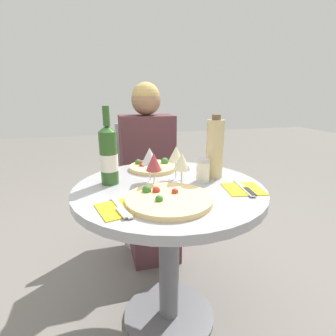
{
  "coord_description": "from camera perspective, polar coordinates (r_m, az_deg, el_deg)",
  "views": [
    {
      "loc": [
        -0.29,
        -1.02,
        1.09
      ],
      "look_at": [
        -0.02,
        -0.06,
        0.8
      ],
      "focal_mm": 28.0,
      "sensor_mm": 36.0,
      "label": 1
    }
  ],
  "objects": [
    {
      "name": "sugar_shaker",
      "position": [
        1.18,
        7.61,
        -0.49
      ],
      "size": [
        0.06,
        0.06,
        0.1
      ],
      "color": "silver",
      "rests_on": "dining_table"
    },
    {
      "name": "pizza_small_far",
      "position": [
        1.37,
        -3.32,
        0.36
      ],
      "size": [
        0.25,
        0.25,
        0.05
      ],
      "color": "#E5C17F",
      "rests_on": "dining_table"
    },
    {
      "name": "wine_glass_back_right",
      "position": [
        1.18,
        1.74,
        2.88
      ],
      "size": [
        0.07,
        0.07,
        0.15
      ],
      "color": "silver",
      "rests_on": "dining_table"
    },
    {
      "name": "seated_diner",
      "position": [
        1.79,
        -3.99,
        -2.31
      ],
      "size": [
        0.36,
        0.44,
        1.15
      ],
      "rotation": [
        0.0,
        0.0,
        3.14
      ],
      "color": "#512D33",
      "rests_on": "ground_plane"
    },
    {
      "name": "wine_bottle",
      "position": [
        1.15,
        -12.79,
        2.69
      ],
      "size": [
        0.08,
        0.08,
        0.34
      ],
      "color": "#2D5623",
      "rests_on": "dining_table"
    },
    {
      "name": "wine_glass_back_left",
      "position": [
        1.15,
        -4.01,
        2.47
      ],
      "size": [
        0.08,
        0.08,
        0.16
      ],
      "color": "silver",
      "rests_on": "dining_table"
    },
    {
      "name": "ground_plane",
      "position": [
        1.52,
        0.21,
        -29.54
      ],
      "size": [
        12.0,
        12.0,
        0.0
      ],
      "primitive_type": "plane",
      "color": "slate",
      "rests_on": "ground"
    },
    {
      "name": "tall_carafe",
      "position": [
        1.23,
        10.17,
        4.2
      ],
      "size": [
        0.08,
        0.08,
        0.29
      ],
      "color": "tan",
      "rests_on": "dining_table"
    },
    {
      "name": "place_setting_left",
      "position": [
        0.93,
        -10.2,
        -8.64
      ],
      "size": [
        0.18,
        0.19,
        0.01
      ],
      "color": "yellow",
      "rests_on": "dining_table"
    },
    {
      "name": "wine_glass_front_left",
      "position": [
        1.08,
        -3.1,
        1.13
      ],
      "size": [
        0.07,
        0.07,
        0.15
      ],
      "color": "silver",
      "rests_on": "dining_table"
    },
    {
      "name": "pizza_large",
      "position": [
        0.97,
        0.05,
        -6.77
      ],
      "size": [
        0.32,
        0.32,
        0.05
      ],
      "color": "#E5C17F",
      "rests_on": "dining_table"
    },
    {
      "name": "dining_table",
      "position": [
        1.2,
        0.23,
        -11.46
      ],
      "size": [
        0.82,
        0.82,
        0.7
      ],
      "color": "slate",
      "rests_on": "ground_plane"
    },
    {
      "name": "chair_behind_diner",
      "position": [
        1.96,
        -4.76,
        -3.96
      ],
      "size": [
        0.39,
        0.39,
        0.87
      ],
      "rotation": [
        0.0,
        0.0,
        3.14
      ],
      "color": "#ADADB2",
      "rests_on": "ground_plane"
    },
    {
      "name": "place_setting_right",
      "position": [
        1.13,
        16.2,
        -4.39
      ],
      "size": [
        0.17,
        0.19,
        0.01
      ],
      "color": "yellow",
      "rests_on": "dining_table"
    },
    {
      "name": "wine_glass_front_right",
      "position": [
        1.11,
        3.02,
        1.33
      ],
      "size": [
        0.07,
        0.07,
        0.15
      ],
      "color": "silver",
      "rests_on": "dining_table"
    }
  ]
}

